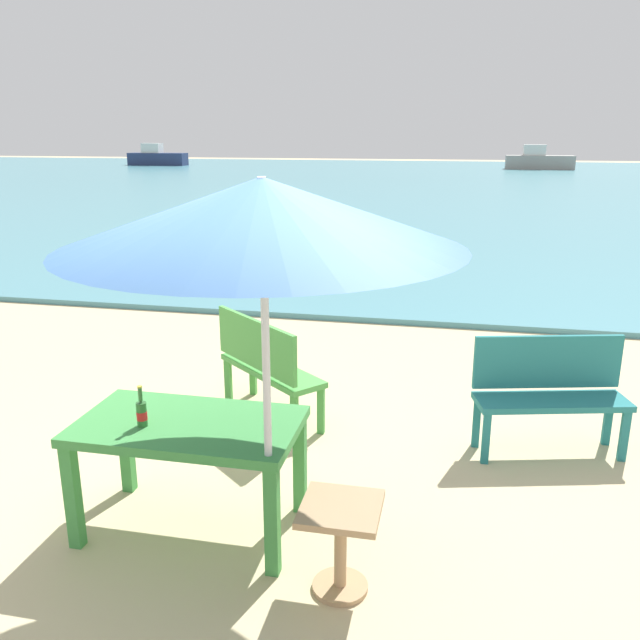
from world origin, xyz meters
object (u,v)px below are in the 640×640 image
at_px(beer_bottle_amber, 142,412).
at_px(bench_green_left, 265,362).
at_px(boat_tanker, 539,160).
at_px(boat_cargo_ship, 157,157).
at_px(swimmer_person, 244,254).
at_px(patio_umbrella, 262,213).
at_px(picnic_table_green, 189,437).
at_px(side_table_wood, 341,535).
at_px(bench_teal_center, 549,388).

relative_size(beer_bottle_amber, bench_green_left, 0.23).
xyz_separation_m(boat_tanker, boat_cargo_ship, (-27.43, -0.29, -0.00)).
bearing_deg(boat_tanker, bench_green_left, -99.19).
bearing_deg(swimmer_person, patio_umbrella, -70.69).
height_order(picnic_table_green, bench_green_left, bench_green_left).
bearing_deg(side_table_wood, bench_green_left, 116.66).
relative_size(beer_bottle_amber, boat_cargo_ship, 0.06).
bearing_deg(side_table_wood, picnic_table_green, 159.33).
relative_size(beer_bottle_amber, swimmer_person, 0.65).
distance_m(picnic_table_green, side_table_wood, 1.16).
bearing_deg(beer_bottle_amber, side_table_wood, -12.20).
xyz_separation_m(picnic_table_green, bench_teal_center, (2.39, 1.63, -0.11)).
bearing_deg(boat_cargo_ship, swimmer_person, -62.16).
bearing_deg(boat_tanker, patio_umbrella, -97.95).
bearing_deg(swimmer_person, bench_teal_center, -54.35).
relative_size(side_table_wood, bench_green_left, 0.47).
distance_m(bench_teal_center, swimmer_person, 8.22).
bearing_deg(beer_bottle_amber, bench_teal_center, 33.42).
distance_m(picnic_table_green, beer_bottle_amber, 0.34).
bearing_deg(beer_bottle_amber, picnic_table_green, 24.78).
distance_m(patio_umbrella, swimmer_person, 9.33).
bearing_deg(patio_umbrella, swimmer_person, 109.31).
distance_m(picnic_table_green, boat_tanker, 43.80).
relative_size(beer_bottle_amber, patio_umbrella, 0.12).
distance_m(beer_bottle_amber, swimmer_person, 8.71).
bearing_deg(swimmer_person, side_table_wood, -68.36).
bearing_deg(picnic_table_green, side_table_wood, -20.67).
height_order(picnic_table_green, patio_umbrella, patio_umbrella).
relative_size(patio_umbrella, bench_teal_center, 1.84).
distance_m(beer_bottle_amber, bench_green_left, 1.89).
distance_m(side_table_wood, boat_cargo_ship, 48.55).
height_order(bench_green_left, boat_tanker, boat_tanker).
distance_m(beer_bottle_amber, bench_teal_center, 3.18).
relative_size(swimmer_person, boat_tanker, 0.09).
bearing_deg(patio_umbrella, beer_bottle_amber, 166.96).
xyz_separation_m(bench_green_left, swimmer_person, (-2.38, 6.57, -0.30)).
distance_m(swimmer_person, boat_tanker, 36.15).
xyz_separation_m(beer_bottle_amber, patio_umbrella, (0.87, -0.20, 1.26)).
relative_size(picnic_table_green, patio_umbrella, 0.61).
xyz_separation_m(patio_umbrella, side_table_wood, (0.43, -0.08, -1.76)).
bearing_deg(beer_bottle_amber, patio_umbrella, -13.04).
height_order(patio_umbrella, bench_teal_center, patio_umbrella).
distance_m(patio_umbrella, boat_tanker, 44.05).
bearing_deg(side_table_wood, boat_tanker, 82.63).
height_order(beer_bottle_amber, boat_cargo_ship, boat_cargo_ship).
height_order(bench_green_left, swimmer_person, bench_green_left).
xyz_separation_m(picnic_table_green, boat_tanker, (6.71, 43.29, 0.01)).
relative_size(picnic_table_green, boat_cargo_ship, 0.32).
bearing_deg(side_table_wood, beer_bottle_amber, 167.80).
bearing_deg(beer_bottle_amber, bench_green_left, 82.93).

